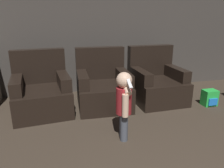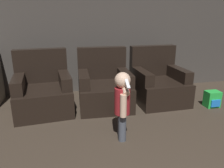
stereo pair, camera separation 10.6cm
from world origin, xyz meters
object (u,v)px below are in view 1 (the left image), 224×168
person_toddler (124,101)px  toy_backpack (210,98)px  armchair_middle (103,87)px  armchair_left (42,92)px  armchair_right (156,83)px

person_toddler → toy_backpack: 1.90m
armchair_middle → person_toddler: size_ratio=1.12×
armchair_left → armchair_middle: bearing=-5.2°
armchair_left → person_toddler: 1.52m
armchair_middle → armchair_right: bearing=2.7°
armchair_right → toy_backpack: size_ratio=3.53×
armchair_right → person_toddler: (-0.96, -1.12, 0.18)m
armchair_left → armchair_right: size_ratio=1.00×
armchair_left → toy_backpack: size_ratio=3.53×
armchair_middle → armchair_right: same height
armchair_left → armchair_middle: same height
toy_backpack → armchair_middle: bearing=165.2°
armchair_left → toy_backpack: 2.80m
armchair_left → armchair_middle: size_ratio=1.00×
toy_backpack → armchair_right: bearing=149.3°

